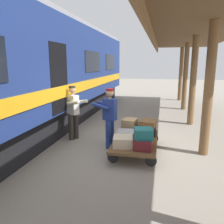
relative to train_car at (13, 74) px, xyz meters
The scene contains 15 objects.
ground_plane 4.15m from the train_car, behind, with size 60.00×60.00×0.00m, color gray.
platform_canopy 5.62m from the train_car, behind, with size 3.20×19.45×3.56m.
train_car is the anchor object (origin of this frame).
luggage_cart 4.16m from the train_car, behind, with size 1.19×2.08×0.34m.
suitcase_slate_roller 3.88m from the train_car, behind, with size 0.48×0.54×0.17m, color #4C515B.
suitcase_maroon_trunk 4.40m from the train_car, 168.91° to the left, with size 0.42×0.60×0.24m, color maroon.
suitcase_gray_aluminum 3.86m from the train_car, behind, with size 0.51×0.47×0.23m, color #9EA0A5.
suitcase_cream_canvas 3.93m from the train_car, 167.33° to the left, with size 0.48×0.51×0.25m, color beige.
suitcase_black_hardshell 4.34m from the train_car, behind, with size 0.51×0.49×0.23m, color black.
suitcase_yellow_case 4.33m from the train_car, behind, with size 0.41×0.46×0.23m, color gold.
suitcase_brown_leather 4.30m from the train_car, behind, with size 0.43×0.52×0.19m, color brown.
suitcase_tan_vintage 3.81m from the train_car, behind, with size 0.39×0.46×0.26m, color tan.
suitcase_teal_softside 4.30m from the train_car, 168.80° to the left, with size 0.43×0.42×0.25m, color #1E666B.
porter_in_overalls 3.19m from the train_car, behind, with size 0.72×0.52×1.70m.
porter_by_door 2.10m from the train_car, 166.70° to the right, with size 0.74×0.62×1.70m.
Camera 1 is at (-0.79, 6.10, 2.38)m, focal length 36.30 mm.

